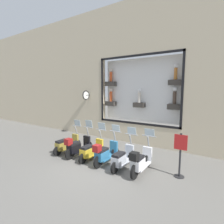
# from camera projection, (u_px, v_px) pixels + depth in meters

# --- Properties ---
(ground_plane) EXTENTS (120.00, 120.00, 0.00)m
(ground_plane) POSITION_uv_depth(u_px,v_px,m) (102.00, 164.00, 7.48)
(ground_plane) COLOR #66635E
(building_facade) EXTENTS (1.24, 36.00, 8.14)m
(building_facade) POSITION_uv_depth(u_px,v_px,m) (139.00, 73.00, 9.95)
(building_facade) COLOR beige
(building_facade) RESTS_ON ground_plane
(scooter_white_0) EXTENTS (1.81, 0.61, 1.58)m
(scooter_white_0) POSITION_uv_depth(u_px,v_px,m) (140.00, 161.00, 6.58)
(scooter_white_0) COLOR black
(scooter_white_0) RESTS_ON ground_plane
(scooter_silver_1) EXTENTS (1.79, 0.60, 1.55)m
(scooter_silver_1) POSITION_uv_depth(u_px,v_px,m) (122.00, 158.00, 7.08)
(scooter_silver_1) COLOR black
(scooter_silver_1) RESTS_ON ground_plane
(scooter_teal_2) EXTENTS (1.80, 0.61, 1.56)m
(scooter_teal_2) POSITION_uv_depth(u_px,v_px,m) (105.00, 153.00, 7.47)
(scooter_teal_2) COLOR black
(scooter_teal_2) RESTS_ON ground_plane
(scooter_yellow_3) EXTENTS (1.79, 0.60, 1.58)m
(scooter_yellow_3) POSITION_uv_depth(u_px,v_px,m) (91.00, 151.00, 7.97)
(scooter_yellow_3) COLOR black
(scooter_yellow_3) RESTS_ON ground_plane
(scooter_black_4) EXTENTS (1.80, 0.60, 1.63)m
(scooter_black_4) POSITION_uv_depth(u_px,v_px,m) (77.00, 146.00, 8.36)
(scooter_black_4) COLOR black
(scooter_black_4) RESTS_ON ground_plane
(scooter_olive_5) EXTENTS (1.79, 0.61, 1.56)m
(scooter_olive_5) POSITION_uv_depth(u_px,v_px,m) (66.00, 144.00, 8.86)
(scooter_olive_5) COLOR black
(scooter_olive_5) RESTS_ON ground_plane
(shop_sign_post) EXTENTS (0.36, 0.45, 1.63)m
(shop_sign_post) POSITION_uv_depth(u_px,v_px,m) (180.00, 154.00, 6.29)
(shop_sign_post) COLOR #232326
(shop_sign_post) RESTS_ON ground_plane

